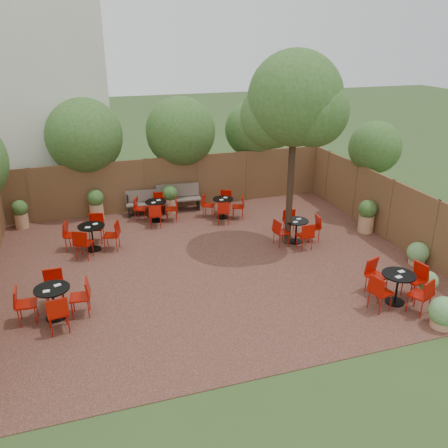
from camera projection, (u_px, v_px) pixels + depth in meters
name	position (u px, v px, depth m)	size (l,w,h in m)	color
ground	(211.00, 264.00, 13.69)	(80.00, 80.00, 0.00)	#354F23
courtyard_paving	(211.00, 264.00, 13.68)	(12.00, 10.00, 0.02)	#3B1B18
fence_back	(173.00, 183.00, 17.71)	(12.00, 0.08, 2.00)	#54381F
fence_right	(390.00, 210.00, 15.02)	(0.08, 10.00, 2.00)	#54381F
neighbour_building	(38.00, 96.00, 17.94)	(5.00, 4.00, 8.00)	silver
overhang_foliage	(98.00, 154.00, 14.56)	(15.52, 10.87, 2.72)	#2F561C
courtyard_tree	(295.00, 105.00, 13.34)	(2.85, 2.76, 5.88)	black
park_bench_left	(146.00, 202.00, 17.26)	(1.48, 0.62, 0.89)	brown
park_bench_right	(179.00, 197.00, 17.60)	(1.66, 0.70, 1.00)	brown
bistro_tables	(200.00, 242.00, 13.97)	(9.71, 8.88, 0.92)	black
planters	(175.00, 207.00, 16.44)	(11.63, 4.62, 1.11)	tan
low_shrubs	(430.00, 284.00, 11.93)	(2.20, 3.44, 0.74)	tan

